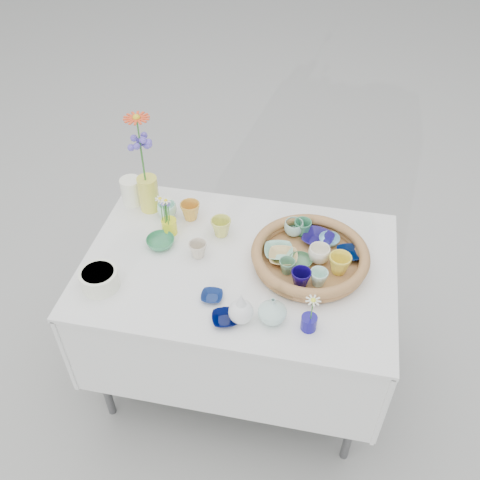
% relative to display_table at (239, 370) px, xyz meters
% --- Properties ---
extents(ground, '(80.00, 80.00, 0.00)m').
position_rel_display_table_xyz_m(ground, '(0.00, 0.00, 0.00)').
color(ground, gray).
extents(display_table, '(1.26, 0.86, 0.77)m').
position_rel_display_table_xyz_m(display_table, '(0.00, 0.00, 0.00)').
color(display_table, white).
rests_on(display_table, ground).
extents(wicker_tray, '(0.47, 0.47, 0.08)m').
position_rel_display_table_xyz_m(wicker_tray, '(0.28, 0.05, 0.80)').
color(wicker_tray, brown).
rests_on(wicker_tray, display_table).
extents(tray_ceramic_0, '(0.16, 0.16, 0.03)m').
position_rel_display_table_xyz_m(tray_ceramic_0, '(0.30, 0.17, 0.80)').
color(tray_ceramic_0, '#170F5D').
rests_on(tray_ceramic_0, wicker_tray).
extents(tray_ceramic_1, '(0.13, 0.13, 0.03)m').
position_rel_display_table_xyz_m(tray_ceramic_1, '(0.43, 0.11, 0.80)').
color(tray_ceramic_1, '#00103C').
rests_on(tray_ceramic_1, wicker_tray).
extents(tray_ceramic_2, '(0.12, 0.12, 0.08)m').
position_rel_display_table_xyz_m(tray_ceramic_2, '(0.40, 0.01, 0.82)').
color(tray_ceramic_2, yellow).
rests_on(tray_ceramic_2, wicker_tray).
extents(tray_ceramic_3, '(0.13, 0.13, 0.03)m').
position_rel_display_table_xyz_m(tray_ceramic_3, '(0.25, 0.02, 0.80)').
color(tray_ceramic_3, '#4F8156').
rests_on(tray_ceramic_3, wicker_tray).
extents(tray_ceramic_4, '(0.07, 0.07, 0.06)m').
position_rel_display_table_xyz_m(tray_ceramic_4, '(0.20, -0.03, 0.81)').
color(tray_ceramic_4, '#588E6A').
rests_on(tray_ceramic_4, wicker_tray).
extents(tray_ceramic_5, '(0.14, 0.14, 0.03)m').
position_rel_display_table_xyz_m(tray_ceramic_5, '(0.15, 0.06, 0.80)').
color(tray_ceramic_5, '#88C9AC').
rests_on(tray_ceramic_5, wicker_tray).
extents(tray_ceramic_6, '(0.10, 0.10, 0.07)m').
position_rel_display_table_xyz_m(tray_ceramic_6, '(0.20, 0.20, 0.82)').
color(tray_ceramic_6, '#9CCDBA').
rests_on(tray_ceramic_6, wicker_tray).
extents(tray_ceramic_7, '(0.11, 0.11, 0.07)m').
position_rel_display_table_xyz_m(tray_ceramic_7, '(0.32, 0.06, 0.82)').
color(tray_ceramic_7, white).
rests_on(tray_ceramic_7, wicker_tray).
extents(tray_ceramic_8, '(0.10, 0.10, 0.03)m').
position_rel_display_table_xyz_m(tray_ceramic_8, '(0.35, 0.17, 0.80)').
color(tray_ceramic_8, '#8CE4FF').
rests_on(tray_ceramic_8, wicker_tray).
extents(tray_ceramic_9, '(0.10, 0.10, 0.07)m').
position_rel_display_table_xyz_m(tray_ceramic_9, '(0.26, -0.09, 0.82)').
color(tray_ceramic_9, '#0E044D').
rests_on(tray_ceramic_9, wicker_tray).
extents(tray_ceramic_10, '(0.13, 0.13, 0.03)m').
position_rel_display_table_xyz_m(tray_ceramic_10, '(0.17, 0.03, 0.80)').
color(tray_ceramic_10, tan).
rests_on(tray_ceramic_10, wicker_tray).
extents(tray_ceramic_11, '(0.09, 0.09, 0.07)m').
position_rel_display_table_xyz_m(tray_ceramic_11, '(0.32, -0.07, 0.82)').
color(tray_ceramic_11, silver).
rests_on(tray_ceramic_11, wicker_tray).
extents(tray_ceramic_12, '(0.10, 0.10, 0.07)m').
position_rel_display_table_xyz_m(tray_ceramic_12, '(0.23, 0.20, 0.82)').
color(tray_ceramic_12, '#377F58').
rests_on(tray_ceramic_12, wicker_tray).
extents(loose_ceramic_0, '(0.09, 0.09, 0.08)m').
position_rel_display_table_xyz_m(loose_ceramic_0, '(-0.27, 0.23, 0.81)').
color(loose_ceramic_0, gold).
rests_on(loose_ceramic_0, display_table).
extents(loose_ceramic_1, '(0.09, 0.09, 0.08)m').
position_rel_display_table_xyz_m(loose_ceramic_1, '(-0.11, 0.15, 0.81)').
color(loose_ceramic_1, '#D1D45B').
rests_on(loose_ceramic_1, display_table).
extents(loose_ceramic_2, '(0.15, 0.15, 0.04)m').
position_rel_display_table_xyz_m(loose_ceramic_2, '(-0.34, 0.03, 0.78)').
color(loose_ceramic_2, '#358858').
rests_on(loose_ceramic_2, display_table).
extents(loose_ceramic_3, '(0.09, 0.09, 0.07)m').
position_rel_display_table_xyz_m(loose_ceramic_3, '(-0.17, 0.00, 0.80)').
color(loose_ceramic_3, beige).
rests_on(loose_ceramic_3, display_table).
extents(loose_ceramic_4, '(0.09, 0.09, 0.02)m').
position_rel_display_table_xyz_m(loose_ceramic_4, '(-0.06, -0.21, 0.78)').
color(loose_ceramic_4, navy).
rests_on(loose_ceramic_4, display_table).
extents(loose_ceramic_5, '(0.09, 0.09, 0.07)m').
position_rel_display_table_xyz_m(loose_ceramic_5, '(-0.37, 0.23, 0.80)').
color(loose_ceramic_5, '#B2EFD8').
rests_on(loose_ceramic_5, display_table).
extents(loose_ceramic_6, '(0.12, 0.12, 0.02)m').
position_rel_display_table_xyz_m(loose_ceramic_6, '(0.01, -0.31, 0.78)').
color(loose_ceramic_6, '#000632').
rests_on(loose_ceramic_6, display_table).
extents(fluted_bowl, '(0.16, 0.16, 0.08)m').
position_rel_display_table_xyz_m(fluted_bowl, '(-0.50, -0.23, 0.80)').
color(fluted_bowl, white).
rests_on(fluted_bowl, display_table).
extents(bud_vase_paleblue, '(0.11, 0.11, 0.14)m').
position_rel_display_table_xyz_m(bud_vase_paleblue, '(0.07, -0.29, 0.84)').
color(bud_vase_paleblue, white).
rests_on(bud_vase_paleblue, display_table).
extents(bud_vase_seafoam, '(0.13, 0.13, 0.11)m').
position_rel_display_table_xyz_m(bud_vase_seafoam, '(0.18, -0.27, 0.82)').
color(bud_vase_seafoam, silver).
rests_on(bud_vase_seafoam, display_table).
extents(bud_vase_cobalt, '(0.08, 0.08, 0.06)m').
position_rel_display_table_xyz_m(bud_vase_cobalt, '(0.31, -0.28, 0.79)').
color(bud_vase_cobalt, navy).
rests_on(bud_vase_cobalt, display_table).
extents(single_daisy, '(0.08, 0.08, 0.12)m').
position_rel_display_table_xyz_m(single_daisy, '(0.32, -0.28, 0.87)').
color(single_daisy, silver).
rests_on(single_daisy, bud_vase_cobalt).
extents(tall_vase_yellow, '(0.10, 0.10, 0.17)m').
position_rel_display_table_xyz_m(tall_vase_yellow, '(-0.46, 0.26, 0.85)').
color(tall_vase_yellow, '#E0DA47').
rests_on(tall_vase_yellow, display_table).
extents(gerbera, '(0.15, 0.15, 0.32)m').
position_rel_display_table_xyz_m(gerbera, '(-0.46, 0.25, 1.08)').
color(gerbera, '#E7431D').
rests_on(gerbera, tall_vase_yellow).
extents(hydrangea, '(0.09, 0.09, 0.26)m').
position_rel_display_table_xyz_m(hydrangea, '(-0.47, 0.26, 1.02)').
color(hydrangea, '#5C4DC5').
rests_on(hydrangea, tall_vase_yellow).
extents(white_pitcher, '(0.14, 0.11, 0.13)m').
position_rel_display_table_xyz_m(white_pitcher, '(-0.56, 0.29, 0.83)').
color(white_pitcher, white).
rests_on(white_pitcher, display_table).
extents(daisy_cup, '(0.08, 0.08, 0.07)m').
position_rel_display_table_xyz_m(daisy_cup, '(-0.33, 0.12, 0.80)').
color(daisy_cup, yellow).
rests_on(daisy_cup, display_table).
extents(daisy_posy, '(0.09, 0.09, 0.13)m').
position_rel_display_table_xyz_m(daisy_posy, '(-0.34, 0.11, 0.90)').
color(daisy_posy, white).
rests_on(daisy_posy, daisy_cup).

